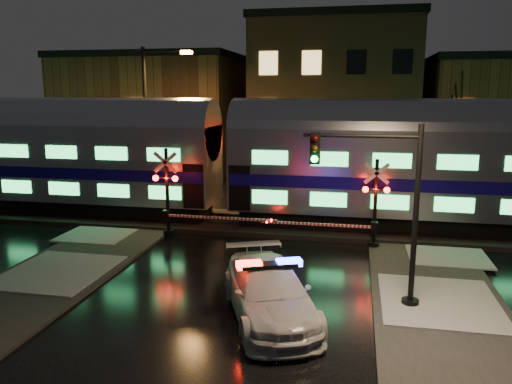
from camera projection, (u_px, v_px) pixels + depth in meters
ground at (252, 260)px, 19.49m from camera, size 120.00×120.00×0.00m
ballast at (273, 224)px, 24.27m from camera, size 90.00×4.20×0.24m
sidewalk_left at (0, 308)px, 14.98m from camera, size 4.00×20.00×0.12m
sidewalk_right at (457, 352)px, 12.46m from camera, size 4.00×20.00×0.12m
building_left at (155, 115)px, 42.27m from camera, size 14.00×10.00×9.00m
building_mid at (335, 101)px, 39.59m from camera, size 12.00×11.00×11.50m
building_right at (511, 122)px, 36.88m from camera, size 12.00×10.00×8.50m
train at (224, 156)px, 24.10m from camera, size 51.00×3.12×5.92m
police_car at (269, 292)px, 14.39m from camera, size 4.03×5.79×1.73m
crossing_signal_right at (366, 213)px, 20.56m from camera, size 5.33×0.64×3.78m
crossing_signal_left at (174, 202)px, 22.16m from camera, size 5.67×0.65×4.01m
traffic_light at (385, 212)px, 14.70m from camera, size 3.60×0.67×5.57m
streetlight at (151, 115)px, 28.65m from camera, size 2.98×0.31×8.92m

